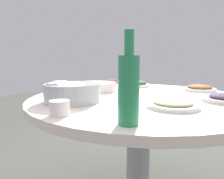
{
  "coord_description": "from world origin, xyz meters",
  "views": [
    {
      "loc": [
        -0.14,
        1.13,
        0.95
      ],
      "look_at": [
        0.16,
        0.03,
        0.79
      ],
      "focal_mm": 32.02,
      "sensor_mm": 36.0,
      "label": 1
    }
  ],
  "objects_px": {
    "soup_bowl": "(95,87)",
    "dish_eggplant": "(224,98)",
    "green_bottle": "(129,88)",
    "tea_cup_near": "(112,83)",
    "dish_noodles": "(173,104)",
    "dish_greens": "(137,84)",
    "tea_cup_far": "(60,108)",
    "rice_bowl": "(72,92)",
    "round_dining_table": "(139,117)",
    "dish_stirfry": "(200,88)"
  },
  "relations": [
    {
      "from": "round_dining_table",
      "to": "dish_greens",
      "type": "distance_m",
      "value": 0.46
    },
    {
      "from": "round_dining_table",
      "to": "soup_bowl",
      "type": "distance_m",
      "value": 0.38
    },
    {
      "from": "dish_stirfry",
      "to": "tea_cup_near",
      "type": "distance_m",
      "value": 0.63
    },
    {
      "from": "round_dining_table",
      "to": "dish_greens",
      "type": "bearing_deg",
      "value": -80.99
    },
    {
      "from": "tea_cup_near",
      "to": "round_dining_table",
      "type": "bearing_deg",
      "value": 125.24
    },
    {
      "from": "dish_eggplant",
      "to": "rice_bowl",
      "type": "bearing_deg",
      "value": 14.61
    },
    {
      "from": "dish_noodles",
      "to": "tea_cup_far",
      "type": "xyz_separation_m",
      "value": [
        0.41,
        0.24,
        0.01
      ]
    },
    {
      "from": "dish_stirfry",
      "to": "round_dining_table",
      "type": "bearing_deg",
      "value": 40.96
    },
    {
      "from": "dish_stirfry",
      "to": "tea_cup_near",
      "type": "relative_size",
      "value": 3.28
    },
    {
      "from": "round_dining_table",
      "to": "tea_cup_far",
      "type": "relative_size",
      "value": 16.36
    },
    {
      "from": "soup_bowl",
      "to": "round_dining_table",
      "type": "bearing_deg",
      "value": 157.48
    },
    {
      "from": "dish_noodles",
      "to": "dish_greens",
      "type": "height_order",
      "value": "dish_greens"
    },
    {
      "from": "tea_cup_far",
      "to": "tea_cup_near",
      "type": "bearing_deg",
      "value": -88.94
    },
    {
      "from": "dish_noodles",
      "to": "tea_cup_near",
      "type": "distance_m",
      "value": 0.73
    },
    {
      "from": "dish_greens",
      "to": "dish_eggplant",
      "type": "bearing_deg",
      "value": 136.07
    },
    {
      "from": "green_bottle",
      "to": "dish_stirfry",
      "type": "bearing_deg",
      "value": -112.12
    },
    {
      "from": "soup_bowl",
      "to": "green_bottle",
      "type": "relative_size",
      "value": 1.08
    },
    {
      "from": "round_dining_table",
      "to": "green_bottle",
      "type": "height_order",
      "value": "green_bottle"
    },
    {
      "from": "dish_greens",
      "to": "tea_cup_far",
      "type": "relative_size",
      "value": 2.66
    },
    {
      "from": "rice_bowl",
      "to": "tea_cup_far",
      "type": "height_order",
      "value": "rice_bowl"
    },
    {
      "from": "green_bottle",
      "to": "tea_cup_near",
      "type": "relative_size",
      "value": 4.62
    },
    {
      "from": "rice_bowl",
      "to": "dish_noodles",
      "type": "bearing_deg",
      "value": 179.76
    },
    {
      "from": "rice_bowl",
      "to": "green_bottle",
      "type": "relative_size",
      "value": 0.94
    },
    {
      "from": "dish_noodles",
      "to": "tea_cup_near",
      "type": "height_order",
      "value": "tea_cup_near"
    },
    {
      "from": "round_dining_table",
      "to": "dish_noodles",
      "type": "height_order",
      "value": "dish_noodles"
    },
    {
      "from": "soup_bowl",
      "to": "green_bottle",
      "type": "distance_m",
      "value": 0.74
    },
    {
      "from": "rice_bowl",
      "to": "dish_greens",
      "type": "distance_m",
      "value": 0.71
    },
    {
      "from": "dish_greens",
      "to": "tea_cup_near",
      "type": "bearing_deg",
      "value": 21.98
    },
    {
      "from": "dish_noodles",
      "to": "tea_cup_far",
      "type": "relative_size",
      "value": 3.02
    },
    {
      "from": "dish_eggplant",
      "to": "tea_cup_near",
      "type": "xyz_separation_m",
      "value": [
        0.68,
        -0.4,
        0.01
      ]
    },
    {
      "from": "dish_eggplant",
      "to": "dish_greens",
      "type": "distance_m",
      "value": 0.69
    },
    {
      "from": "green_bottle",
      "to": "tea_cup_far",
      "type": "xyz_separation_m",
      "value": [
        0.27,
        -0.04,
        -0.09
      ]
    },
    {
      "from": "round_dining_table",
      "to": "dish_greens",
      "type": "xyz_separation_m",
      "value": [
        0.07,
        -0.43,
        0.14
      ]
    },
    {
      "from": "dish_noodles",
      "to": "green_bottle",
      "type": "relative_size",
      "value": 0.77
    },
    {
      "from": "green_bottle",
      "to": "tea_cup_near",
      "type": "distance_m",
      "value": 0.93
    },
    {
      "from": "soup_bowl",
      "to": "tea_cup_near",
      "type": "height_order",
      "value": "same"
    },
    {
      "from": "soup_bowl",
      "to": "dish_eggplant",
      "type": "xyz_separation_m",
      "value": [
        -0.74,
        0.17,
        -0.01
      ]
    },
    {
      "from": "dish_eggplant",
      "to": "soup_bowl",
      "type": "bearing_deg",
      "value": -13.22
    },
    {
      "from": "rice_bowl",
      "to": "tea_cup_far",
      "type": "bearing_deg",
      "value": 104.94
    },
    {
      "from": "round_dining_table",
      "to": "green_bottle",
      "type": "xyz_separation_m",
      "value": [
        -0.03,
        0.52,
        0.24
      ]
    },
    {
      "from": "dish_noodles",
      "to": "green_bottle",
      "type": "xyz_separation_m",
      "value": [
        0.15,
        0.28,
        0.1
      ]
    },
    {
      "from": "round_dining_table",
      "to": "dish_noodles",
      "type": "bearing_deg",
      "value": 126.68
    },
    {
      "from": "soup_bowl",
      "to": "dish_eggplant",
      "type": "bearing_deg",
      "value": 166.78
    },
    {
      "from": "dish_eggplant",
      "to": "tea_cup_far",
      "type": "xyz_separation_m",
      "value": [
        0.67,
        0.44,
        0.01
      ]
    },
    {
      "from": "rice_bowl",
      "to": "dish_eggplant",
      "type": "bearing_deg",
      "value": -165.39
    },
    {
      "from": "dish_eggplant",
      "to": "round_dining_table",
      "type": "bearing_deg",
      "value": -5.79
    },
    {
      "from": "round_dining_table",
      "to": "tea_cup_near",
      "type": "height_order",
      "value": "tea_cup_near"
    },
    {
      "from": "tea_cup_far",
      "to": "green_bottle",
      "type": "bearing_deg",
      "value": 171.23
    },
    {
      "from": "tea_cup_near",
      "to": "dish_stirfry",
      "type": "bearing_deg",
      "value": 176.57
    },
    {
      "from": "rice_bowl",
      "to": "dish_eggplant",
      "type": "height_order",
      "value": "rice_bowl"
    }
  ]
}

